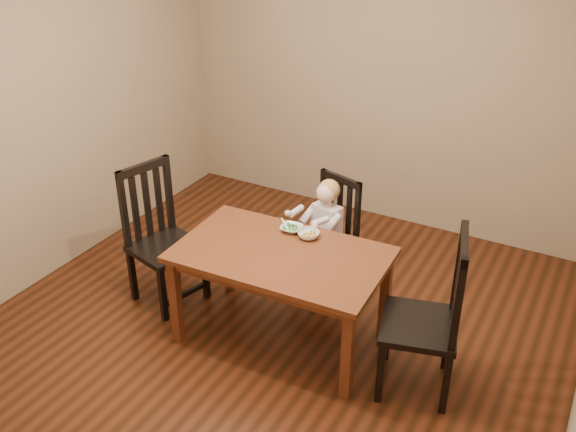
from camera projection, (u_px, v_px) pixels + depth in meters
The scene contains 9 objects.
room at pixel (276, 156), 4.05m from camera, with size 4.01×4.01×2.71m.
dining_table at pixel (281, 263), 4.30m from camera, with size 1.43×0.90×0.70m.
chair_child at pixel (329, 237), 4.94m from camera, with size 0.49×0.48×0.93m.
chair_left at pixel (161, 238), 4.79m from camera, with size 0.55×0.57×1.08m.
chair_right at pixel (429, 318), 3.90m from camera, with size 0.57×0.58×1.11m.
toddler at pixel (325, 225), 4.86m from camera, with size 0.29×0.36×0.49m, color silver, non-canonical shape.
bowl_peas at pixel (291, 228), 4.51m from camera, with size 0.15×0.15×0.04m, color silver.
bowl_veg at pixel (308, 235), 4.42m from camera, with size 0.16×0.16×0.05m, color silver.
fork at pixel (285, 225), 4.50m from camera, with size 0.10×0.08×0.05m.
Camera 1 is at (1.87, -3.24, 2.93)m, focal length 40.00 mm.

